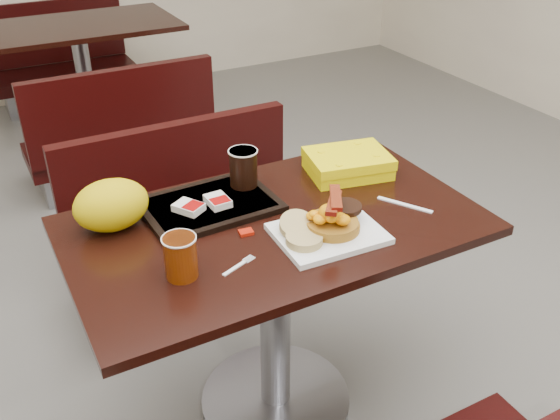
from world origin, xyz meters
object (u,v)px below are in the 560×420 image
knife (405,205)px  bench_far_s (116,123)px  table_near (275,320)px  table_far (86,83)px  coffee_cup_near (181,257)px  tray (209,205)px  fork (234,268)px  paper_bag (111,205)px  bench_far_n (63,57)px  bench_near_n (196,223)px  clamshell (348,164)px  hashbrown_sleeve_right (218,201)px  platter (328,234)px  hashbrown_sleeve_left (189,207)px  coffee_cup_far (243,168)px  pancake_stack (333,224)px

knife → bench_far_s: bearing=160.4°
table_near → table_far: bearing=90.0°
coffee_cup_near → tray: coffee_cup_near is taller
fork → paper_bag: size_ratio=0.52×
fork → bench_far_n: bearing=65.1°
bench_far_s → table_far: bearing=90.0°
bench_near_n → bench_far_n: 2.60m
clamshell → table_far: bearing=110.0°
tray → hashbrown_sleeve_right: size_ratio=4.82×
coffee_cup_near → fork: bearing=-15.4°
bench_far_s → coffee_cup_near: coffee_cup_near is taller
fork → coffee_cup_near: bearing=143.0°
platter → hashbrown_sleeve_left: hashbrown_sleeve_left is taller
coffee_cup_far → paper_bag: 0.43m
tray → coffee_cup_far: (0.14, 0.05, 0.07)m
hashbrown_sleeve_left → coffee_cup_far: size_ratio=0.69×
table_far → bench_far_s: 0.70m
platter → clamshell: 0.40m
table_far → clamshell: size_ratio=4.54×
bench_far_n → coffee_cup_far: bearing=-89.9°
hashbrown_sleeve_right → clamshell: size_ratio=0.31×
clamshell → paper_bag: bearing=-170.8°
table_near → pancake_stack: size_ratio=7.80×
table_near → clamshell: bearing=23.9°
coffee_cup_near → bench_far_n: bearing=84.5°
bench_near_n → coffee_cup_far: bearing=-89.6°
fork → table_far: bearing=64.2°
table_far → clamshell: 2.50m
bench_far_s → fork: 2.10m
hashbrown_sleeve_left → paper_bag: (-0.21, 0.04, 0.04)m
bench_far_s → bench_far_n: bearing=90.0°
table_near → bench_far_n: 3.30m
table_far → hashbrown_sleeve_right: hashbrown_sleeve_right is taller
tray → clamshell: clamshell is taller
tray → clamshell: (0.50, -0.01, 0.03)m
hashbrown_sleeve_left → coffee_cup_far: bearing=-13.7°
table_far → hashbrown_sleeve_right: bearing=-92.8°
table_near → bench_near_n: 0.70m
table_far → bench_far_s: size_ratio=1.20×
bench_far_s → fork: size_ratio=8.94×
coffee_cup_near → platter: bearing=-2.6°
hashbrown_sleeve_right → coffee_cup_far: size_ratio=0.69×
platter → paper_bag: bearing=150.1°
bench_near_n → fork: 0.96m
bench_near_n → coffee_cup_far: (0.00, -0.48, 0.47)m
coffee_cup_near → hashbrown_sleeve_left: bearing=65.5°
table_far → platter: size_ratio=4.07×
pancake_stack → paper_bag: paper_bag is taller
paper_bag → fork: bearing=-57.8°
coffee_cup_far → bench_far_s: bearing=90.1°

